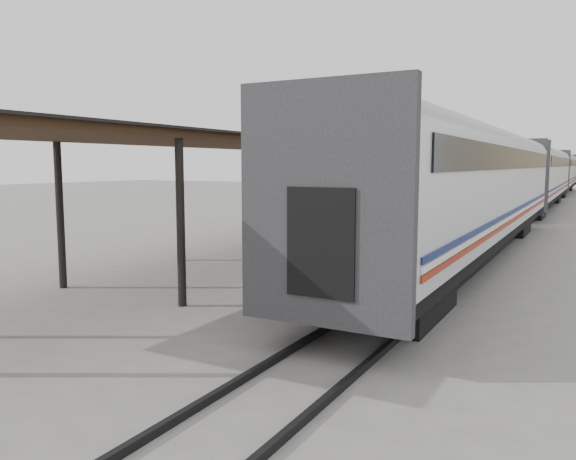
# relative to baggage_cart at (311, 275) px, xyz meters

# --- Properties ---
(ground) EXTENTS (160.00, 160.00, 0.00)m
(ground) POSITION_rel_baggage_cart_xyz_m (-1.11, 0.17, -0.65)
(ground) COLOR slate
(ground) RESTS_ON ground
(train) EXTENTS (3.45, 76.01, 4.01)m
(train) POSITION_rel_baggage_cart_xyz_m (2.08, 33.97, 2.04)
(train) COLOR silver
(train) RESTS_ON ground
(canopy) EXTENTS (4.90, 64.30, 4.15)m
(canopy) POSITION_rel_baggage_cart_xyz_m (-4.51, 24.17, 3.36)
(canopy) COLOR #422B19
(canopy) RESTS_ON ground
(rails) EXTENTS (1.54, 150.00, 0.12)m
(rails) POSITION_rel_baggage_cart_xyz_m (2.09, 34.17, -0.59)
(rails) COLOR black
(rails) RESTS_ON ground
(building_left) EXTENTS (12.00, 8.00, 6.00)m
(building_left) POSITION_rel_baggage_cart_xyz_m (-11.11, 82.17, 2.35)
(building_left) COLOR tan
(building_left) RESTS_ON ground
(baggage_cart) EXTENTS (1.89, 2.66, 0.86)m
(baggage_cart) POSITION_rel_baggage_cart_xyz_m (0.00, 0.00, 0.00)
(baggage_cart) COLOR brown
(baggage_cart) RESTS_ON ground
(suitcase_stack) EXTENTS (1.48, 1.13, 0.45)m
(suitcase_stack) POSITION_rel_baggage_cart_xyz_m (-0.03, 0.33, 0.39)
(suitcase_stack) COLOR #363739
(suitcase_stack) RESTS_ON baggage_cart
(luggage_tug) EXTENTS (1.54, 1.96, 1.52)m
(luggage_tug) POSITION_rel_baggage_cart_xyz_m (-3.88, 15.05, 0.05)
(luggage_tug) COLOR maroon
(luggage_tug) RESTS_ON ground
(porter) EXTENTS (0.42, 0.63, 1.68)m
(porter) POSITION_rel_baggage_cart_xyz_m (0.09, -0.65, 1.05)
(porter) COLOR navy
(porter) RESTS_ON baggage_cart
(pedestrian) EXTENTS (0.94, 0.44, 1.57)m
(pedestrian) POSITION_rel_baggage_cart_xyz_m (-4.73, 18.65, 0.14)
(pedestrian) COLOR black
(pedestrian) RESTS_ON ground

